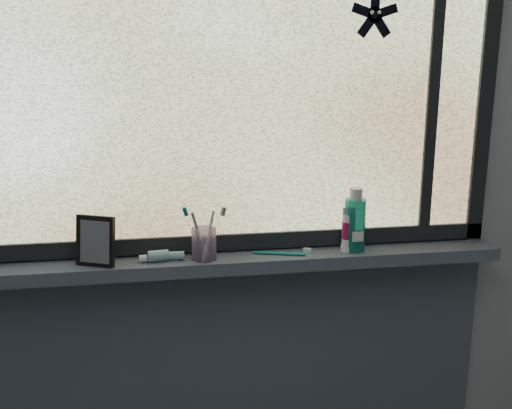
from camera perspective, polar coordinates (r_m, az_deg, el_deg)
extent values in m
cube|color=#9EA3A8|center=(1.74, -1.80, 2.89)|extent=(3.00, 0.01, 2.50)
cube|color=#495161|center=(1.74, -1.41, -5.70)|extent=(1.62, 0.14, 0.04)
cube|color=#495161|center=(2.01, -1.56, -18.98)|extent=(1.62, 0.02, 0.98)
cube|color=silver|center=(1.69, -1.77, 12.12)|extent=(1.50, 0.01, 1.00)
cube|color=black|center=(1.76, -1.64, -3.66)|extent=(1.60, 0.03, 0.05)
cube|color=black|center=(1.95, 21.99, 11.36)|extent=(0.05, 0.03, 1.10)
cube|color=black|center=(1.86, 17.28, 11.67)|extent=(0.03, 0.03, 1.00)
cube|color=black|center=(1.68, -15.76, -3.52)|extent=(0.13, 0.10, 0.14)
cylinder|color=#C49ED1|center=(1.69, -5.21, -3.93)|extent=(0.08, 0.08, 0.10)
cylinder|color=teal|center=(1.77, 9.86, -1.51)|extent=(0.08, 0.08, 0.16)
cylinder|color=silver|center=(1.77, 9.23, -2.33)|extent=(0.05, 0.05, 0.10)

